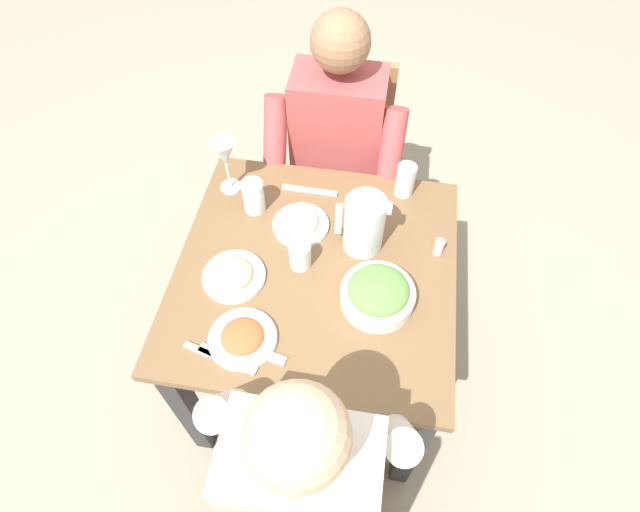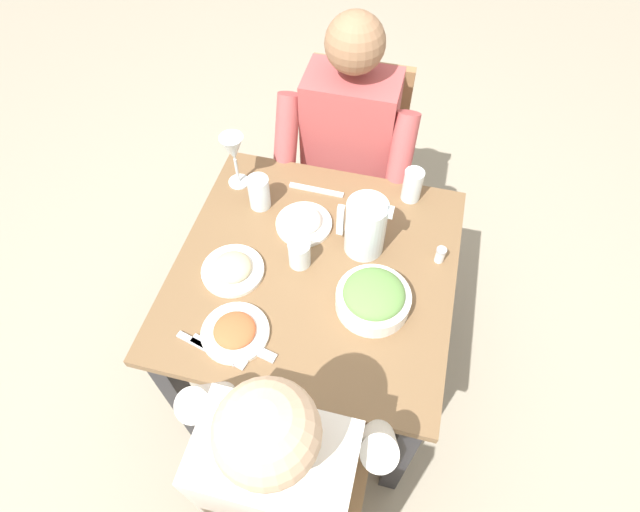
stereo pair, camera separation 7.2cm
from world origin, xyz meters
name	(u,v)px [view 2 (the right image)]	position (x,y,z in m)	size (l,w,h in m)	color
ground_plane	(316,365)	(0.00, 0.00, 0.00)	(8.00, 8.00, 0.00)	#9E937F
dining_table	(315,291)	(0.00, 0.00, 0.58)	(0.82, 0.82, 0.71)	brown
chair_near	(353,159)	(0.02, -0.70, 0.50)	(0.40, 0.40, 0.88)	#997047
diner_near	(343,167)	(0.02, -0.50, 0.64)	(0.48, 0.53, 1.17)	#B24C4C
diner_far	(293,449)	(-0.07, 0.50, 0.64)	(0.48, 0.53, 1.17)	silver
water_pitcher	(365,227)	(-0.12, -0.11, 0.81)	(0.16, 0.12, 0.19)	silver
salad_bowl	(373,298)	(-0.19, 0.09, 0.75)	(0.21, 0.21, 0.09)	white
plate_rice_curry	(235,331)	(0.15, 0.26, 0.72)	(0.19, 0.19, 0.04)	white
plate_yoghurt	(304,222)	(0.07, -0.15, 0.73)	(0.18, 0.18, 0.06)	white
plate_beans	(232,269)	(0.23, 0.07, 0.73)	(0.18, 0.18, 0.05)	white
water_glass_by_pitcher	(412,185)	(-0.23, -0.35, 0.77)	(0.06, 0.06, 0.11)	silver
water_glass_far_left	(259,192)	(0.23, -0.20, 0.77)	(0.07, 0.07, 0.11)	silver
water_glass_center	(299,254)	(0.05, -0.01, 0.75)	(0.07, 0.07, 0.09)	silver
wine_glass	(233,151)	(0.33, -0.28, 0.85)	(0.08, 0.08, 0.20)	silver
salt_shaker	(440,255)	(-0.35, -0.12, 0.74)	(0.03, 0.03, 0.05)	white
fork_near	(219,352)	(0.18, 0.33, 0.71)	(0.17, 0.03, 0.01)	silver
knife_near	(206,348)	(0.21, 0.33, 0.71)	(0.18, 0.02, 0.01)	silver
fork_far	(247,346)	(0.11, 0.29, 0.71)	(0.17, 0.03, 0.01)	silver
knife_far	(316,190)	(0.07, -0.30, 0.71)	(0.18, 0.02, 0.01)	silver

